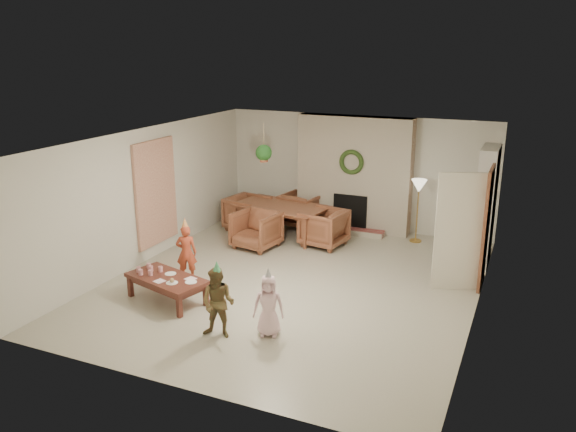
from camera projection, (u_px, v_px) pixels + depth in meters
The scene contains 56 objects.
floor at pixel (295, 282), 9.95m from camera, with size 7.00×7.00×0.00m, color #B7B29E.
ceiling at pixel (295, 138), 9.24m from camera, with size 7.00×7.00×0.00m, color white.
wall_back at pixel (357, 172), 12.67m from camera, with size 7.00×7.00×0.00m, color silver.
wall_front at pixel (174, 292), 6.52m from camera, with size 7.00×7.00×0.00m, color silver.
wall_left at pixel (147, 195), 10.75m from camera, with size 7.00×7.00×0.00m, color silver.
wall_right at pixel (483, 236), 8.44m from camera, with size 7.00×7.00×0.00m, color silver.
fireplace_mass at pixel (354, 174), 12.49m from camera, with size 2.50×0.40×2.50m, color #542816.
fireplace_hearth at pixel (347, 230), 12.52m from camera, with size 1.60×0.30×0.12m, color maroon.
fireplace_firebox at pixel (350, 211), 12.56m from camera, with size 0.75×0.12×0.75m, color black.
fireplace_wreath at pixel (351, 162), 12.20m from camera, with size 0.54×0.54×0.10m, color #233F17.
floor_lamp_base at pixel (415, 241), 12.01m from camera, with size 0.25×0.25×0.03m, color gold.
floor_lamp_post at pixel (417, 213), 11.84m from camera, with size 0.03×0.03×1.19m, color gold.
floor_lamp_shade at pixel (419, 186), 11.68m from camera, with size 0.32×0.32×0.26m, color beige.
bookshelf_carcass at pixel (486, 206), 10.56m from camera, with size 0.30×1.00×2.20m, color white.
bookshelf_shelf_a at pixel (481, 239), 10.76m from camera, with size 0.30×0.92×0.03m, color white.
bookshelf_shelf_b at pixel (483, 219), 10.64m from camera, with size 0.30×0.92×0.03m, color white.
bookshelf_shelf_c at pixel (485, 198), 10.53m from camera, with size 0.30×0.92×0.03m, color white.
bookshelf_shelf_d at pixel (487, 177), 10.41m from camera, with size 0.30×0.92×0.03m, color white.
books_row_lower at pixel (480, 234), 10.59m from camera, with size 0.20×0.40×0.24m, color maroon.
books_row_mid at pixel (483, 211), 10.65m from camera, with size 0.20×0.44×0.24m, color navy.
books_row_upper at pixel (484, 192), 10.41m from camera, with size 0.20×0.36×0.22m, color #ADA725.
door_frame at pixel (486, 228), 9.57m from camera, with size 0.05×0.86×2.04m, color brown.
door_leaf at pixel (459, 232), 9.39m from camera, with size 0.05×0.80×2.00m, color beige.
curtain_panel at pixel (156, 193), 10.91m from camera, with size 0.06×1.20×2.00m, color beige.
dining_table at pixel (280, 221), 12.23m from camera, with size 1.95×1.09×0.69m, color brown.
dining_chair_near at pixel (256, 230), 11.54m from camera, with size 0.81×0.83×0.76m, color brown.
dining_chair_far at pixel (301, 210), 12.91m from camera, with size 0.81×0.83×0.76m, color brown.
dining_chair_left at pixel (248, 213), 12.67m from camera, with size 0.81×0.83×0.76m, color brown.
dining_chair_right at pixel (324, 228), 11.66m from camera, with size 0.81×0.83×0.76m, color brown.
hanging_plant_cord at pixel (264, 141), 11.15m from camera, with size 0.01×0.01×0.70m, color tan.
hanging_plant_pot at pixel (264, 159), 11.25m from camera, with size 0.16×0.16×0.12m, color brown.
hanging_plant_foliage at pixel (264, 153), 11.22m from camera, with size 0.32×0.32×0.32m, color #174416.
coffee_table_top at pixel (167, 279), 9.13m from camera, with size 1.33×0.66×0.06m, color #57271D.
coffee_table_apron at pixel (167, 283), 9.15m from camera, with size 1.23×0.56×0.08m, color #57271D.
coffee_leg_fl at pixel (130, 286), 9.35m from camera, with size 0.07×0.07×0.35m, color #57271D.
coffee_leg_fr at pixel (179, 307), 8.62m from camera, with size 0.07×0.07×0.35m, color #57271D.
coffee_leg_bl at pixel (157, 276), 9.75m from camera, with size 0.07×0.07×0.35m, color #57271D.
coffee_leg_br at pixel (206, 295), 9.02m from camera, with size 0.07×0.07×0.35m, color #57271D.
cup_a at pixel (139, 269), 9.30m from camera, with size 0.07×0.07×0.09m, color silver.
cup_b at pixel (149, 266), 9.45m from camera, with size 0.07×0.07×0.09m, color silver.
cup_c at pixel (141, 272), 9.19m from camera, with size 0.07×0.07×0.09m, color silver.
cup_d at pixel (151, 268), 9.34m from camera, with size 0.07×0.07×0.09m, color silver.
cup_e at pixel (150, 273), 9.16m from camera, with size 0.07×0.07×0.09m, color silver.
cup_f at pixel (161, 269), 9.31m from camera, with size 0.07×0.07×0.09m, color silver.
plate_a at pixel (171, 274), 9.24m from camera, with size 0.18×0.18×0.01m, color white.
plate_b at pixel (172, 283), 8.89m from camera, with size 0.18×0.18×0.01m, color white.
plate_c at pixel (191, 282), 8.91m from camera, with size 0.18×0.18×0.01m, color white.
food_scoop at pixel (172, 280), 8.87m from camera, with size 0.07×0.07×0.07m, color tan.
napkin_left at pixel (159, 281), 8.95m from camera, with size 0.15×0.15×0.01m, color #FFBBD6.
napkin_right at pixel (190, 279), 9.04m from camera, with size 0.15×0.15×0.01m, color #FFBBD6.
child_red at pixel (186, 253), 9.95m from camera, with size 0.36×0.24×0.98m, color #B44026.
party_hat_red at pixel (185, 223), 9.79m from camera, with size 0.13×0.13×0.19m, color gold.
child_plaid at pixel (218, 303), 7.97m from camera, with size 0.49×0.38×1.02m, color brown.
party_hat_plaid at pixel (217, 266), 7.81m from camera, with size 0.12×0.12×0.17m, color #49AB6C.
child_pink at pixel (269, 306), 8.03m from camera, with size 0.44×0.29×0.90m, color #F9C7D2.
party_hat_pink at pixel (268, 273), 7.89m from camera, with size 0.12×0.12×0.16m, color #A9ABB0.
Camera 1 is at (3.59, -8.48, 3.95)m, focal length 35.86 mm.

